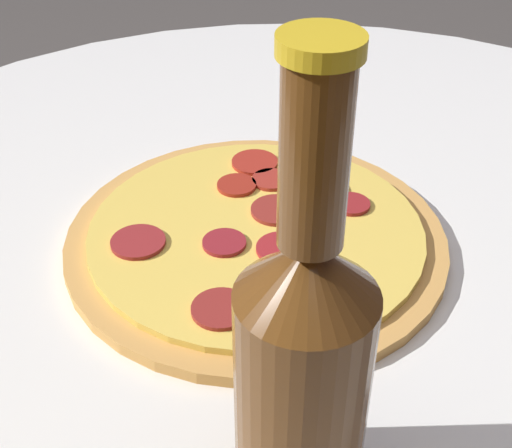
{
  "coord_description": "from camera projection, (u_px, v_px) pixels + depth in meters",
  "views": [
    {
      "loc": [
        -0.15,
        0.43,
        1.05
      ],
      "look_at": [
        0.05,
        0.01,
        0.71
      ],
      "focal_mm": 50.0,
      "sensor_mm": 36.0,
      "label": 1
    }
  ],
  "objects": [
    {
      "name": "pizza",
      "position": [
        256.0,
        236.0,
        0.58
      ],
      "size": [
        0.31,
        0.31,
        0.02
      ],
      "color": "#C68E47",
      "rests_on": "table"
    },
    {
      "name": "table",
      "position": [
        304.0,
        398.0,
        0.68
      ],
      "size": [
        1.03,
        1.03,
        0.69
      ],
      "color": "silver",
      "rests_on": "ground_plane"
    },
    {
      "name": "beer_bottle",
      "position": [
        303.0,
        361.0,
        0.35
      ],
      "size": [
        0.07,
        0.07,
        0.27
      ],
      "color": "#563314",
      "rests_on": "table"
    }
  ]
}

